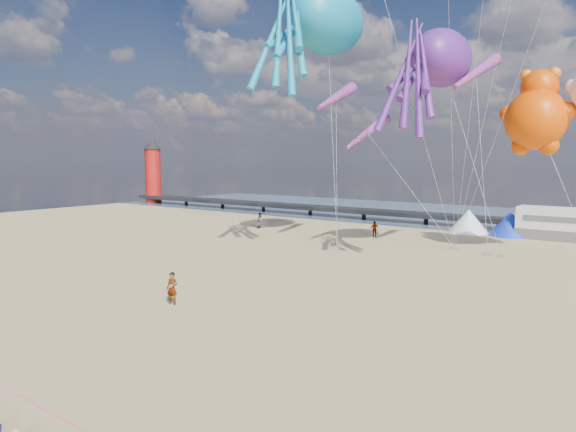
# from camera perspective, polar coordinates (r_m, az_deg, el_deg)

# --- Properties ---
(ground) EXTENTS (120.00, 120.00, 0.00)m
(ground) POSITION_cam_1_polar(r_m,az_deg,el_deg) (20.08, -11.18, -15.73)
(ground) COLOR tan
(ground) RESTS_ON ground
(water) EXTENTS (120.00, 120.00, 0.00)m
(water) POSITION_cam_1_polar(r_m,az_deg,el_deg) (69.28, 24.58, -0.35)
(water) COLOR #39526E
(water) RESTS_ON ground
(pier) EXTENTS (60.00, 3.00, 0.50)m
(pier) POSITION_cam_1_polar(r_m,az_deg,el_deg) (70.57, -0.21, 1.15)
(pier) COLOR black
(pier) RESTS_ON ground
(lighthouse) EXTENTS (2.60, 2.60, 9.00)m
(lighthouse) POSITION_cam_1_polar(r_m,az_deg,el_deg) (89.84, -14.76, 4.32)
(lighthouse) COLOR #A5140F
(lighthouse) RESTS_ON ground
(motorhome_0) EXTENTS (6.60, 2.50, 3.00)m
(motorhome_0) POSITION_cam_1_polar(r_m,az_deg,el_deg) (53.39, 27.65, -0.77)
(motorhome_0) COLOR silver
(motorhome_0) RESTS_ON ground
(tent_white) EXTENTS (4.00, 4.00, 2.40)m
(tent_white) POSITION_cam_1_polar(r_m,az_deg,el_deg) (55.17, 19.40, -0.50)
(tent_white) COLOR white
(tent_white) RESTS_ON ground
(tent_blue) EXTENTS (4.00, 4.00, 2.40)m
(tent_blue) POSITION_cam_1_polar(r_m,az_deg,el_deg) (54.15, 23.45, -0.79)
(tent_blue) COLOR #1933CC
(tent_blue) RESTS_ON ground
(rope_line) EXTENTS (34.00, 0.03, 0.03)m
(rope_line) POSITION_cam_1_polar(r_m,az_deg,el_deg) (17.41, -24.15, -19.73)
(rope_line) COLOR #F2338C
(rope_line) RESTS_ON ground
(standing_person) EXTENTS (0.70, 0.55, 1.68)m
(standing_person) POSITION_cam_1_polar(r_m,az_deg,el_deg) (27.44, -12.75, -7.84)
(standing_person) COLOR tan
(standing_person) RESTS_ON ground
(beachgoer_1) EXTENTS (0.73, 0.94, 1.70)m
(beachgoer_1) POSITION_cam_1_polar(r_m,az_deg,el_deg) (55.30, -3.10, -0.49)
(beachgoer_1) COLOR #7F6659
(beachgoer_1) RESTS_ON ground
(beachgoer_3) EXTENTS (1.10, 1.09, 1.52)m
(beachgoer_3) POSITION_cam_1_polar(r_m,az_deg,el_deg) (49.92, 9.61, -1.43)
(beachgoer_3) COLOR #7F6659
(beachgoer_3) RESTS_ON ground
(sandbag_a) EXTENTS (0.50, 0.35, 0.22)m
(sandbag_a) POSITION_cam_1_polar(r_m,az_deg,el_deg) (43.11, 5.49, -3.49)
(sandbag_a) COLOR gray
(sandbag_a) RESTS_ON ground
(sandbag_b) EXTENTS (0.50, 0.35, 0.22)m
(sandbag_b) POSITION_cam_1_polar(r_m,az_deg,el_deg) (42.33, 22.64, -4.15)
(sandbag_b) COLOR gray
(sandbag_b) RESTS_ON ground
(sandbag_d) EXTENTS (0.50, 0.35, 0.22)m
(sandbag_d) POSITION_cam_1_polar(r_m,az_deg,el_deg) (42.91, 21.33, -3.95)
(sandbag_d) COLOR gray
(sandbag_d) RESTS_ON ground
(sandbag_e) EXTENTS (0.50, 0.35, 0.22)m
(sandbag_e) POSITION_cam_1_polar(r_m,az_deg,el_deg) (44.47, 18.02, -3.48)
(sandbag_e) COLOR gray
(sandbag_e) RESTS_ON ground
(kite_octopus_teal) EXTENTS (7.77, 11.28, 11.87)m
(kite_octopus_teal) POSITION_cam_1_polar(r_m,az_deg,el_deg) (45.12, 4.38, 20.77)
(kite_octopus_teal) COLOR #1281A6
(kite_octopus_purple) EXTENTS (5.22, 9.67, 10.51)m
(kite_octopus_purple) POSITION_cam_1_polar(r_m,az_deg,el_deg) (40.88, 16.64, 16.43)
(kite_octopus_purple) COLOR #54207C
(kite_teddy_orange) EXTENTS (6.30, 6.05, 7.65)m
(kite_teddy_orange) POSITION_cam_1_polar(r_m,az_deg,el_deg) (42.93, 25.86, 9.62)
(kite_teddy_orange) COLOR #E84600
(windsock_left) EXTENTS (1.65, 6.66, 6.60)m
(windsock_left) POSITION_cam_1_polar(r_m,az_deg,el_deg) (44.91, 5.36, 12.97)
(windsock_left) COLOR red
(windsock_mid) EXTENTS (2.37, 6.18, 6.12)m
(windsock_mid) POSITION_cam_1_polar(r_m,az_deg,el_deg) (41.69, 20.15, 14.73)
(windsock_mid) COLOR red
(windsock_right) EXTENTS (2.13, 5.56, 5.50)m
(windsock_right) POSITION_cam_1_polar(r_m,az_deg,el_deg) (42.69, 8.79, 9.15)
(windsock_right) COLOR red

